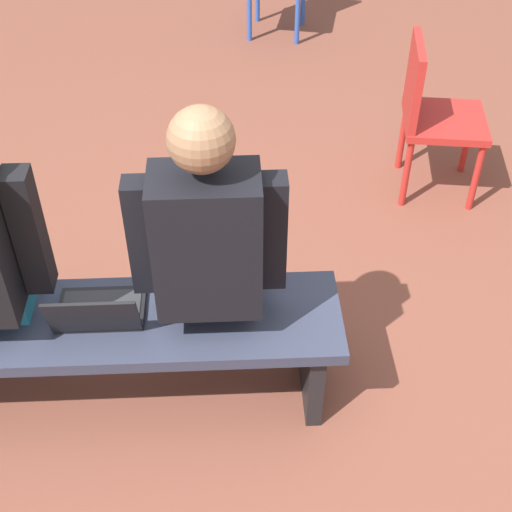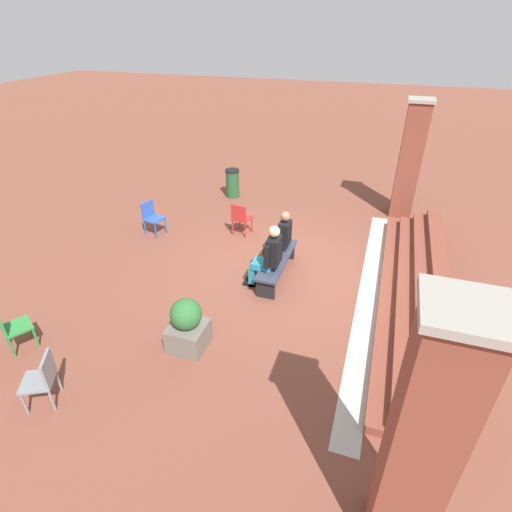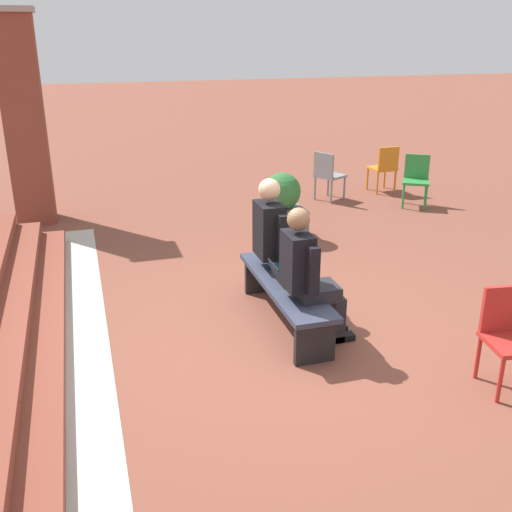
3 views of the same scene
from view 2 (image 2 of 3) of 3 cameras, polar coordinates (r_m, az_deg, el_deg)
name	(u,v)px [view 2 (image 2 of 3)]	position (r m, az deg, el deg)	size (l,w,h in m)	color
ground_plane	(288,272)	(8.73, 4.52, -2.32)	(60.00, 60.00, 0.00)	brown
concrete_strip	(369,293)	(8.39, 15.79, -5.07)	(7.32, 0.40, 0.01)	#B7B2A8
brick_steps	(421,293)	(8.33, 22.49, -4.87)	(6.52, 1.20, 0.60)	brown
brick_pillar_left_of_steps	(410,160)	(11.50, 21.12, 12.69)	(0.64, 0.64, 3.08)	brown
brick_pillar_right_of_steps	(421,442)	(4.17, 22.55, -23.30)	(0.64, 0.64, 3.08)	brown
bench	(277,262)	(8.39, 3.01, -0.86)	(1.80, 0.44, 0.45)	#33384C
person_student	(280,238)	(8.58, 3.42, 2.65)	(0.53, 0.67, 1.33)	#232328
person_adult	(268,255)	(7.87, 1.77, 0.10)	(0.58, 0.73, 1.40)	teal
laptop	(278,256)	(8.33, 3.14, 0.02)	(0.32, 0.29, 0.21)	black
plastic_chair_foreground	(152,216)	(10.41, -14.67, 5.56)	(0.50, 0.50, 0.84)	#2D56B7
plastic_chair_by_pillar	(11,326)	(7.67, -31.65, -8.53)	(0.57, 0.57, 0.84)	#2D893D
plastic_chair_far_left	(241,217)	(10.01, -2.20, 5.56)	(0.48, 0.48, 0.84)	red
plastic_chair_near_bench_left	(42,377)	(6.51, -28.20, -15.04)	(0.57, 0.57, 0.84)	gray
planter	(187,326)	(6.73, -9.79, -9.79)	(0.60, 0.60, 0.94)	#6B665B
litter_bin	(233,183)	(12.34, -3.37, 10.35)	(0.42, 0.42, 0.86)	#23562D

